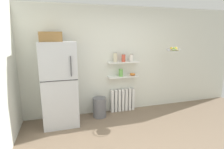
{
  "coord_description": "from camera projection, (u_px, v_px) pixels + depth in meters",
  "views": [
    {
      "loc": [
        -1.35,
        -2.26,
        1.93
      ],
      "look_at": [
        -0.2,
        1.6,
        1.05
      ],
      "focal_mm": 29.24,
      "sensor_mm": 36.0,
      "label": 1
    }
  ],
  "objects": [
    {
      "name": "ground_plane",
      "position": [
        139.0,
        141.0,
        3.37
      ],
      "size": [
        7.04,
        7.04,
        0.0
      ],
      "primitive_type": "plane",
      "color": "#7A6651"
    },
    {
      "name": "back_wall",
      "position": [
        114.0,
        61.0,
        4.54
      ],
      "size": [
        7.04,
        0.1,
        2.6
      ],
      "primitive_type": "cube",
      "color": "silver",
      "rests_on": "ground_plane"
    },
    {
      "name": "refrigerator",
      "position": [
        59.0,
        82.0,
        3.88
      ],
      "size": [
        0.72,
        0.71,
        1.99
      ],
      "color": "#B7BABF",
      "rests_on": "ground_plane"
    },
    {
      "name": "radiator",
      "position": [
        122.0,
        100.0,
        4.69
      ],
      "size": [
        0.63,
        0.12,
        0.58
      ],
      "color": "white",
      "rests_on": "ground_plane"
    },
    {
      "name": "wall_shelf_lower",
      "position": [
        123.0,
        77.0,
        4.52
      ],
      "size": [
        0.76,
        0.22,
        0.02
      ],
      "primitive_type": "cube",
      "color": "white"
    },
    {
      "name": "wall_shelf_upper",
      "position": [
        123.0,
        62.0,
        4.45
      ],
      "size": [
        0.76,
        0.22,
        0.02
      ],
      "primitive_type": "cube",
      "color": "white"
    },
    {
      "name": "storage_jar_0",
      "position": [
        115.0,
        57.0,
        4.36
      ],
      "size": [
        0.09,
        0.09,
        0.24
      ],
      "color": "beige",
      "rests_on": "wall_shelf_upper"
    },
    {
      "name": "storage_jar_1",
      "position": [
        123.0,
        58.0,
        4.42
      ],
      "size": [
        0.09,
        0.09,
        0.2
      ],
      "color": "#C64C38",
      "rests_on": "wall_shelf_upper"
    },
    {
      "name": "storage_jar_2",
      "position": [
        131.0,
        58.0,
        4.48
      ],
      "size": [
        0.09,
        0.09,
        0.19
      ],
      "color": "silver",
      "rests_on": "wall_shelf_upper"
    },
    {
      "name": "vase",
      "position": [
        121.0,
        73.0,
        4.48
      ],
      "size": [
        0.1,
        0.1,
        0.18
      ],
      "primitive_type": "cylinder",
      "color": "#66A84C",
      "rests_on": "wall_shelf_lower"
    },
    {
      "name": "shelf_bowl",
      "position": [
        133.0,
        74.0,
        4.58
      ],
      "size": [
        0.14,
        0.14,
        0.06
      ],
      "primitive_type": "ellipsoid",
      "color": "orange",
      "rests_on": "wall_shelf_lower"
    },
    {
      "name": "trash_bin",
      "position": [
        100.0,
        107.0,
        4.35
      ],
      "size": [
        0.31,
        0.31,
        0.47
      ],
      "primitive_type": "cylinder",
      "color": "slate",
      "rests_on": "ground_plane"
    },
    {
      "name": "hanging_fruit_basket",
      "position": [
        174.0,
        49.0,
        4.36
      ],
      "size": [
        0.35,
        0.35,
        0.1
      ],
      "color": "#B2B2B7"
    }
  ]
}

